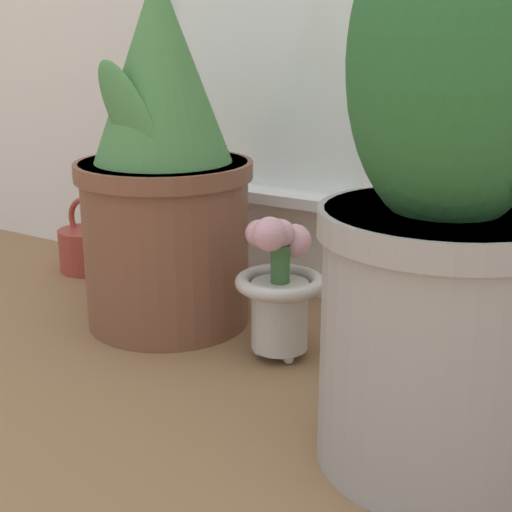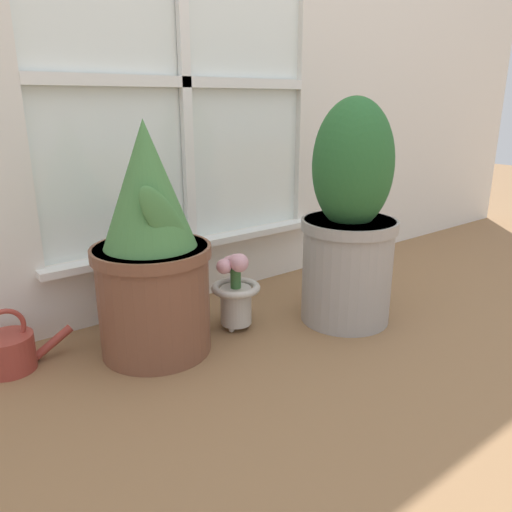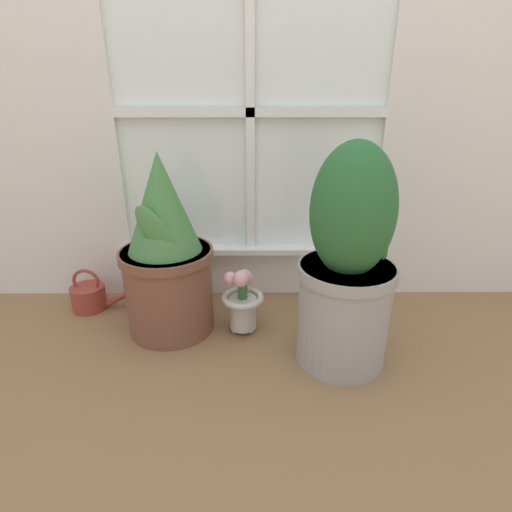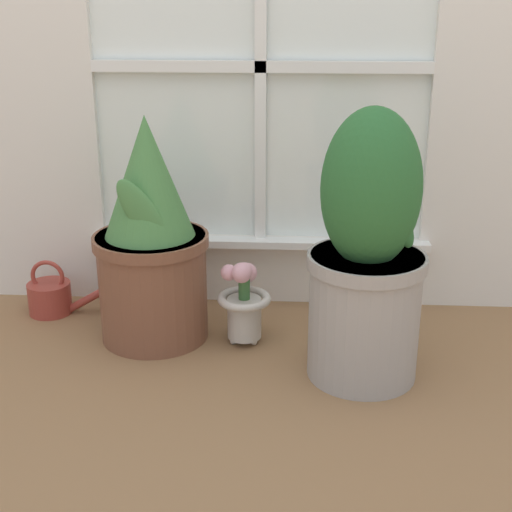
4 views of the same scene
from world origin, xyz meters
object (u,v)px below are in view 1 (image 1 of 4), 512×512
object	(u,v)px
potted_plant_left	(164,172)
watering_can	(89,248)
potted_plant_right	(444,217)
flower_vase	(279,287)

from	to	relation	value
potted_plant_left	watering_can	size ratio (longest dim) A/B	2.70
potted_plant_right	watering_can	xyz separation A→B (m)	(-1.00, 0.35, -0.29)
flower_vase	watering_can	bearing A→B (deg)	165.07
potted_plant_left	potted_plant_right	world-z (taller)	potted_plant_right
potted_plant_left	flower_vase	xyz separation A→B (m)	(0.28, -0.02, -0.18)
flower_vase	watering_can	distance (m)	0.68
potted_plant_left	potted_plant_right	size ratio (longest dim) A/B	0.92
potted_plant_left	potted_plant_right	bearing A→B (deg)	-17.79
potted_plant_left	flower_vase	distance (m)	0.33
flower_vase	watering_can	world-z (taller)	flower_vase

